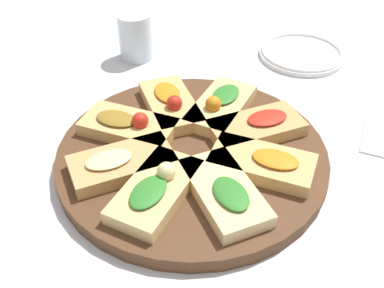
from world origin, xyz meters
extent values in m
plane|color=silver|center=(0.00, 0.00, 0.00)|extent=(3.00, 3.00, 0.00)
cylinder|color=#51331E|center=(0.00, 0.00, 0.01)|extent=(0.42, 0.42, 0.02)
cube|color=tan|center=(0.08, -0.08, 0.03)|extent=(0.16, 0.16, 0.02)
ellipsoid|color=red|center=(0.09, -0.09, 0.05)|extent=(0.08, 0.08, 0.01)
cube|color=#DBB775|center=(0.11, -0.01, 0.03)|extent=(0.16, 0.08, 0.02)
ellipsoid|color=#2D7A28|center=(0.13, -0.01, 0.05)|extent=(0.07, 0.05, 0.01)
sphere|color=orange|center=(0.09, 0.00, 0.05)|extent=(0.03, 0.03, 0.03)
cube|color=tan|center=(0.08, 0.08, 0.03)|extent=(0.16, 0.16, 0.02)
ellipsoid|color=orange|center=(0.10, 0.09, 0.05)|extent=(0.08, 0.08, 0.01)
sphere|color=red|center=(0.07, 0.06, 0.05)|extent=(0.03, 0.03, 0.03)
cube|color=tan|center=(0.00, 0.11, 0.03)|extent=(0.08, 0.15, 0.02)
ellipsoid|color=olive|center=(-0.01, 0.13, 0.05)|extent=(0.04, 0.07, 0.01)
sphere|color=red|center=(0.00, 0.09, 0.05)|extent=(0.03, 0.03, 0.03)
cube|color=tan|center=(-0.08, 0.08, 0.03)|extent=(0.16, 0.16, 0.02)
ellipsoid|color=beige|center=(-0.10, 0.09, 0.05)|extent=(0.08, 0.08, 0.01)
cube|color=#DBB775|center=(-0.11, 0.01, 0.03)|extent=(0.16, 0.08, 0.02)
ellipsoid|color=#2D7A28|center=(-0.13, 0.01, 0.05)|extent=(0.07, 0.05, 0.01)
sphere|color=beige|center=(-0.09, 0.00, 0.05)|extent=(0.03, 0.03, 0.03)
cube|color=#E5C689|center=(-0.08, -0.08, 0.03)|extent=(0.16, 0.16, 0.02)
ellipsoid|color=#2D7A28|center=(-0.09, -0.10, 0.05)|extent=(0.08, 0.08, 0.01)
cube|color=tan|center=(0.00, -0.11, 0.03)|extent=(0.08, 0.15, 0.02)
ellipsoid|color=orange|center=(0.00, -0.13, 0.05)|extent=(0.04, 0.07, 0.01)
cylinder|color=white|center=(0.41, -0.08, 0.01)|extent=(0.18, 0.18, 0.01)
torus|color=white|center=(0.41, -0.08, 0.01)|extent=(0.18, 0.18, 0.01)
cylinder|color=silver|center=(0.27, 0.25, 0.05)|extent=(0.07, 0.07, 0.10)
camera|label=1|loc=(-0.49, -0.21, 0.48)|focal=42.00mm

